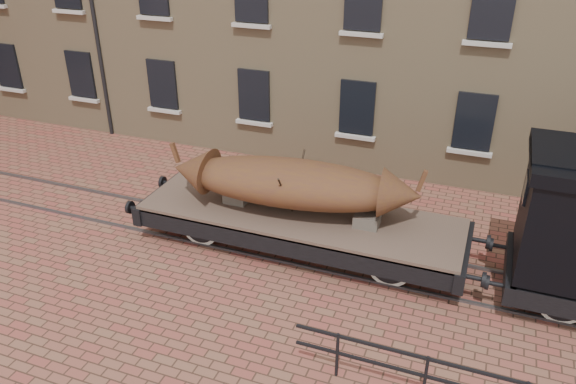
% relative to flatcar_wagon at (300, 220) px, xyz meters
% --- Properties ---
extents(ground, '(90.00, 90.00, 0.00)m').
position_rel_flatcar_wagon_xyz_m(ground, '(-0.89, 0.00, -0.85)').
color(ground, brown).
extents(rail_track, '(30.00, 1.52, 0.06)m').
position_rel_flatcar_wagon_xyz_m(rail_track, '(-0.89, 0.00, -0.82)').
color(rail_track, '#59595E').
rests_on(rail_track, ground).
extents(flatcar_wagon, '(9.00, 2.44, 1.36)m').
position_rel_flatcar_wagon_xyz_m(flatcar_wagon, '(0.00, 0.00, 0.00)').
color(flatcar_wagon, brown).
rests_on(flatcar_wagon, ground).
extents(iron_boat, '(6.27, 2.24, 1.52)m').
position_rel_flatcar_wagon_xyz_m(iron_boat, '(-0.20, -0.00, 1.01)').
color(iron_boat, '#583618').
rests_on(iron_boat, flatcar_wagon).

